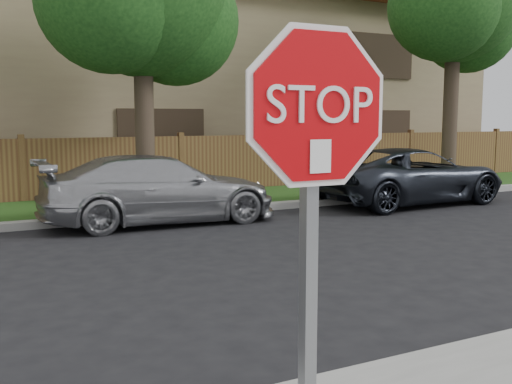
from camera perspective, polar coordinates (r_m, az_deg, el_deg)
far_curb at (r=12.18m, az=-19.53°, el=-2.86°), size 70.00×0.30×0.15m
grass_strip at (r=13.80m, az=-20.49°, el=-1.83°), size 70.00×3.00×0.12m
fence at (r=15.30m, az=-21.34°, el=1.76°), size 70.00×0.12×1.60m
stop_sign at (r=2.73m, az=5.62°, el=1.35°), size 1.01×0.13×2.55m
sedan_right at (r=12.04m, az=-9.15°, el=0.27°), size 4.76×2.05×1.36m
sedan_far_right at (r=15.06m, az=14.50°, el=1.49°), size 4.99×2.45×1.36m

